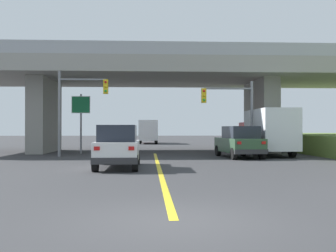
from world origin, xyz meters
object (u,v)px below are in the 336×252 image
at_px(traffic_signal_nearside, 234,107).
at_px(traffic_signal_farside, 76,101).
at_px(suv_lead, 118,146).
at_px(semi_truck_distant, 148,131).
at_px(suv_crossing, 239,142).
at_px(box_truck, 267,132).
at_px(highway_sign, 81,111).

distance_m(traffic_signal_nearside, traffic_signal_farside, 10.53).
relative_size(suv_lead, semi_truck_distant, 0.71).
bearing_deg(suv_crossing, traffic_signal_nearside, 92.92).
relative_size(traffic_signal_nearside, traffic_signal_farside, 0.88).
relative_size(traffic_signal_nearside, semi_truck_distant, 0.75).
xyz_separation_m(box_truck, semi_truck_distant, (-8.29, 23.61, -0.11)).
bearing_deg(highway_sign, semi_truck_distant, 76.30).
relative_size(suv_lead, highway_sign, 1.06).
height_order(traffic_signal_nearside, traffic_signal_farside, traffic_signal_farside).
relative_size(traffic_signal_farside, highway_sign, 1.28).
bearing_deg(highway_sign, box_truck, -11.97).
height_order(highway_sign, semi_truck_distant, highway_sign).
xyz_separation_m(traffic_signal_farside, semi_truck_distant, (4.84, 24.15, -2.14)).
distance_m(suv_crossing, highway_sign, 12.18).
distance_m(suv_crossing, box_truck, 3.34).
bearing_deg(semi_truck_distant, traffic_signal_nearside, -77.09).
bearing_deg(traffic_signal_farside, suv_crossing, -8.58).
relative_size(suv_crossing, highway_sign, 1.08).
distance_m(traffic_signal_nearside, highway_sign, 11.43).
height_order(traffic_signal_farside, highway_sign, traffic_signal_farside).
bearing_deg(highway_sign, suv_crossing, -24.61).
xyz_separation_m(traffic_signal_nearside, traffic_signal_farside, (-10.51, 0.56, 0.39)).
relative_size(box_truck, semi_truck_distant, 1.11).
bearing_deg(traffic_signal_farside, traffic_signal_nearside, -3.06).
xyz_separation_m(suv_lead, suv_crossing, (7.26, 6.45, 0.00)).
bearing_deg(highway_sign, traffic_signal_nearside, -20.16).
distance_m(suv_lead, traffic_signal_farside, 9.15).
xyz_separation_m(suv_crossing, highway_sign, (-10.89, 4.99, 2.21)).
relative_size(box_truck, highway_sign, 1.67).
xyz_separation_m(box_truck, highway_sign, (-13.36, 2.83, 1.56)).
bearing_deg(traffic_signal_nearside, semi_truck_distant, 102.91).
height_order(box_truck, traffic_signal_farside, traffic_signal_farside).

